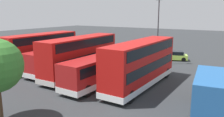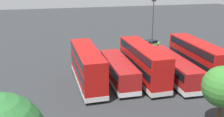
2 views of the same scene
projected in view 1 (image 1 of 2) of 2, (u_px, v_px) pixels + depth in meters
ground_plane at (128, 59)px, 35.89m from camera, size 140.00×140.00×0.00m
bus_double_decker_near_end at (141, 63)px, 22.14m from camera, size 2.81×11.61×4.55m
bus_single_deck_second at (106, 67)px, 23.83m from camera, size 2.97×12.11×2.95m
bus_double_decker_third at (81, 55)px, 26.08m from camera, size 2.78×11.53×4.55m
bus_single_deck_fourth at (62, 59)px, 27.98m from camera, size 2.68×10.11×2.95m
bus_double_decker_fifth at (42, 49)px, 30.05m from camera, size 2.79×11.27×4.55m
box_truck_blue at (214, 93)px, 15.97m from camera, size 3.47×7.77×3.20m
car_hatchback_silver at (174, 56)px, 34.95m from camera, size 4.50×3.07×1.43m
lamp_post_tall at (158, 27)px, 31.20m from camera, size 0.70×0.30×9.21m
waste_bin_yellow at (130, 56)px, 35.49m from camera, size 0.60×0.60×0.95m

